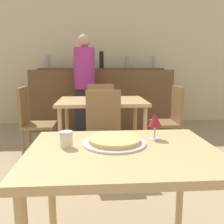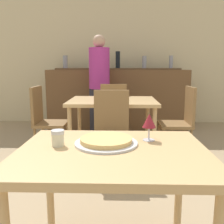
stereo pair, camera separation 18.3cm
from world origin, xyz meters
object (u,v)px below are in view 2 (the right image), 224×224
at_px(chair_far_side_right, 182,118).
at_px(person_standing, 99,82).
at_px(chair_far_side_left, 45,117).
at_px(pizza_tray, 106,141).
at_px(wine_glass, 149,121).
at_px(chair_far_side_back, 114,110).
at_px(chair_far_side_front, 111,128).
at_px(cheese_shaker, 58,138).

xyz_separation_m(chair_far_side_right, person_standing, (-1.13, 1.01, 0.39)).
distance_m(chair_far_side_left, person_standing, 1.26).
distance_m(pizza_tray, person_standing, 2.84).
bearing_deg(wine_glass, chair_far_side_back, 96.42).
relative_size(chair_far_side_front, chair_far_side_right, 1.00).
xyz_separation_m(chair_far_side_back, pizza_tray, (0.01, -2.39, 0.23)).
relative_size(chair_far_side_back, cheese_shaker, 10.31).
height_order(chair_far_side_right, pizza_tray, chair_far_side_right).
distance_m(chair_far_side_back, cheese_shaker, 2.45).
xyz_separation_m(chair_far_side_front, chair_far_side_back, (-0.00, 1.15, 0.00)).
bearing_deg(wine_glass, chair_far_side_left, 123.43).
relative_size(chair_far_side_left, chair_far_side_right, 1.00).
bearing_deg(chair_far_side_left, chair_far_side_front, -123.04).
bearing_deg(chair_far_side_right, chair_far_side_front, -56.96).
distance_m(chair_far_side_front, wine_glass, 1.23).
height_order(pizza_tray, person_standing, person_standing).
bearing_deg(chair_far_side_right, cheese_shaker, -31.45).
relative_size(chair_far_side_front, person_standing, 0.54).
bearing_deg(chair_far_side_back, person_standing, -60.16).
xyz_separation_m(person_standing, wine_glass, (0.51, -2.74, -0.06)).
bearing_deg(cheese_shaker, person_standing, 90.02).
bearing_deg(cheese_shaker, chair_far_side_right, 58.55).
bearing_deg(chair_far_side_back, cheese_shaker, 84.16).
bearing_deg(chair_far_side_front, cheese_shaker, -101.00).
xyz_separation_m(chair_far_side_left, chair_far_side_right, (1.77, 0.00, 0.00)).
relative_size(chair_far_side_back, wine_glass, 5.71).
relative_size(chair_far_side_back, person_standing, 0.54).
xyz_separation_m(chair_far_side_left, wine_glass, (1.14, -1.73, 0.33)).
height_order(chair_far_side_back, wine_glass, chair_far_side_back).
relative_size(chair_far_side_left, wine_glass, 5.71).
height_order(person_standing, wine_glass, person_standing).
height_order(chair_far_side_front, chair_far_side_right, same).
bearing_deg(chair_far_side_back, chair_far_side_front, 90.00).
bearing_deg(chair_far_side_front, chair_far_side_right, 33.04).
bearing_deg(cheese_shaker, chair_far_side_back, 84.16).
bearing_deg(person_standing, wine_glass, -79.49).
height_order(cheese_shaker, person_standing, person_standing).
distance_m(chair_far_side_left, chair_far_side_right, 1.77).
bearing_deg(person_standing, chair_far_side_right, -41.69).
bearing_deg(pizza_tray, person_standing, 95.31).
xyz_separation_m(chair_far_side_right, pizza_tray, (-0.87, -1.81, 0.23)).
distance_m(chair_far_side_left, wine_glass, 2.10).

